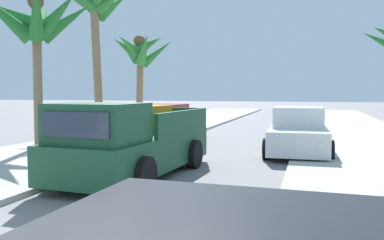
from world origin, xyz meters
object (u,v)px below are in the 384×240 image
Objects in this scene: palm_tree_right_mid at (140,53)px; palm_tree_left_mid at (35,21)px; pickup_truck at (132,144)px; car_right_mid at (298,132)px; car_right_near at (163,125)px; palm_tree_left_back at (98,11)px.

palm_tree_left_mid is at bearing -88.56° from palm_tree_right_mid.
pickup_truck is 13.57m from palm_tree_right_mid.
palm_tree_right_mid is (-8.73, 7.31, 3.45)m from car_right_mid.
car_right_near is 5.47m from car_right_mid.
pickup_truck reaches higher than car_right_mid.
palm_tree_left_back reaches higher than palm_tree_right_mid.
car_right_near is 6.82m from palm_tree_left_back.
palm_tree_right_mid is 0.73× the size of palm_tree_left_back.
car_right_near is at bearing -58.85° from palm_tree_right_mid.
palm_tree_left_mid is at bearing -133.63° from car_right_near.
palm_tree_left_back is at bearing 123.51° from pickup_truck.
car_right_mid is 9.44m from palm_tree_left_mid.
palm_tree_left_mid is at bearing -167.61° from car_right_mid.
pickup_truck is 6.05m from car_right_mid.
car_right_near is at bearing 46.37° from palm_tree_left_mid.
palm_tree_left_mid is 1.04× the size of palm_tree_right_mid.
pickup_truck is at bearing -56.49° from palm_tree_left_back.
palm_tree_left_mid reaches higher than pickup_truck.
car_right_mid is at bearing 12.39° from palm_tree_left_mid.
palm_tree_left_back is (-4.03, 2.11, 5.08)m from car_right_near.
palm_tree_left_back is at bearing -98.42° from palm_tree_right_mid.
pickup_truck is at bearing -31.40° from palm_tree_left_mid.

